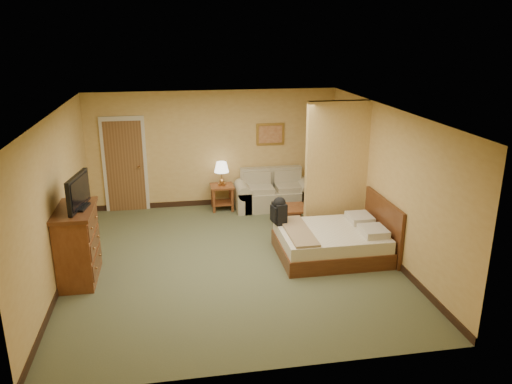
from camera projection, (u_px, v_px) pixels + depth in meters
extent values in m
plane|color=#525738|center=(232.00, 260.00, 8.70)|extent=(6.00, 6.00, 0.00)
plane|color=white|center=(229.00, 111.00, 7.89)|extent=(6.00, 6.00, 0.00)
cube|color=tan|center=(214.00, 149.00, 11.11)|extent=(5.50, 0.02, 2.60)
cube|color=tan|center=(57.00, 199.00, 7.85)|extent=(0.02, 6.00, 2.60)
cube|color=tan|center=(386.00, 181.00, 8.74)|extent=(0.02, 6.00, 2.60)
cube|color=tan|center=(336.00, 169.00, 9.51)|extent=(1.20, 0.15, 2.60)
cube|color=beige|center=(125.00, 164.00, 10.84)|extent=(0.94, 0.06, 2.10)
cube|color=brown|center=(125.00, 167.00, 10.84)|extent=(0.80, 0.04, 2.00)
cylinder|color=#A7743D|center=(139.00, 167.00, 10.84)|extent=(0.04, 0.12, 0.04)
cube|color=black|center=(215.00, 202.00, 11.48)|extent=(5.50, 0.02, 0.12)
cube|color=tan|center=(274.00, 199.00, 11.20)|extent=(1.41, 0.76, 0.42)
cube|color=tan|center=(271.00, 176.00, 11.38)|extent=(1.41, 0.18, 0.44)
cube|color=tan|center=(243.00, 200.00, 11.08)|extent=(0.30, 0.76, 0.47)
cube|color=tan|center=(304.00, 196.00, 11.31)|extent=(0.30, 0.76, 0.47)
cube|color=brown|center=(222.00, 186.00, 11.03)|extent=(0.51, 0.51, 0.04)
cube|color=brown|center=(222.00, 203.00, 11.15)|extent=(0.43, 0.43, 0.03)
cube|color=brown|center=(214.00, 202.00, 10.90)|extent=(0.05, 0.05, 0.52)
cube|color=brown|center=(232.00, 200.00, 10.96)|extent=(0.05, 0.05, 0.52)
cube|color=brown|center=(212.00, 196.00, 11.28)|extent=(0.05, 0.05, 0.52)
cube|color=brown|center=(230.00, 195.00, 11.34)|extent=(0.05, 0.05, 0.52)
cylinder|color=#A7743D|center=(222.00, 185.00, 11.02)|extent=(0.16, 0.16, 0.04)
cylinder|color=#A7743D|center=(222.00, 176.00, 10.96)|extent=(0.02, 0.02, 0.27)
cone|color=white|center=(221.00, 167.00, 10.90)|extent=(0.32, 0.32, 0.22)
cube|color=brown|center=(290.00, 208.00, 10.12)|extent=(0.65, 0.65, 0.04)
cube|color=brown|center=(290.00, 220.00, 10.20)|extent=(0.56, 0.56, 0.03)
cube|color=brown|center=(280.00, 223.00, 9.89)|extent=(0.05, 0.05, 0.38)
cube|color=brown|center=(300.00, 212.00, 10.48)|extent=(0.05, 0.05, 0.38)
cube|color=#B78E3F|center=(270.00, 134.00, 11.20)|extent=(0.64, 0.03, 0.49)
cube|color=#A55632|center=(270.00, 134.00, 11.18)|extent=(0.53, 0.02, 0.39)
cube|color=brown|center=(78.00, 246.00, 7.88)|extent=(0.53, 1.05, 1.15)
cube|color=#4C2511|center=(74.00, 210.00, 7.69)|extent=(0.59, 1.13, 0.06)
cube|color=black|center=(80.00, 207.00, 7.70)|extent=(0.28, 0.41, 0.03)
cube|color=black|center=(78.00, 191.00, 7.62)|extent=(0.21, 0.87, 0.52)
cube|color=#4C2511|center=(330.00, 248.00, 8.85)|extent=(1.83, 1.47, 0.27)
cube|color=beige|center=(331.00, 236.00, 8.77)|extent=(1.78, 1.41, 0.22)
cube|color=#4C2511|center=(383.00, 226.00, 8.89)|extent=(0.06, 1.56, 1.01)
cube|color=beige|center=(373.00, 231.00, 8.52)|extent=(0.41, 0.50, 0.13)
cube|color=beige|center=(360.00, 218.00, 9.12)|extent=(0.41, 0.50, 0.13)
cube|color=#8D724D|center=(298.00, 231.00, 8.63)|extent=(0.41, 1.37, 0.05)
cube|color=black|center=(279.00, 213.00, 8.98)|extent=(0.25, 0.32, 0.38)
sphere|color=black|center=(279.00, 203.00, 8.92)|extent=(0.23, 0.23, 0.23)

